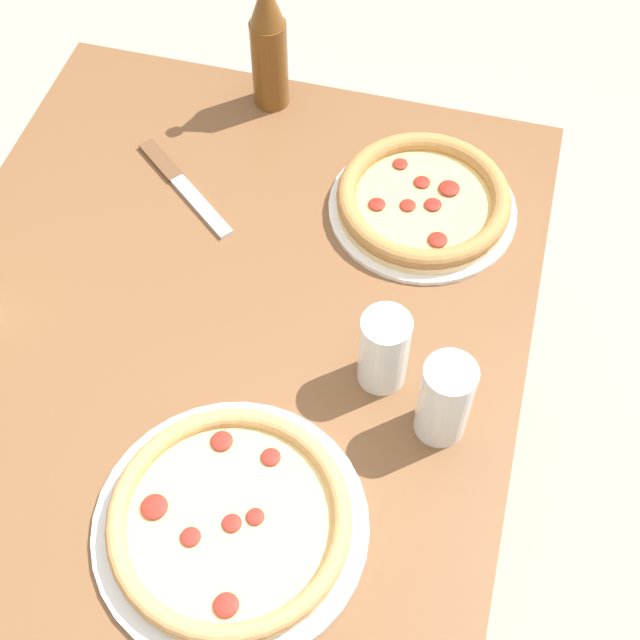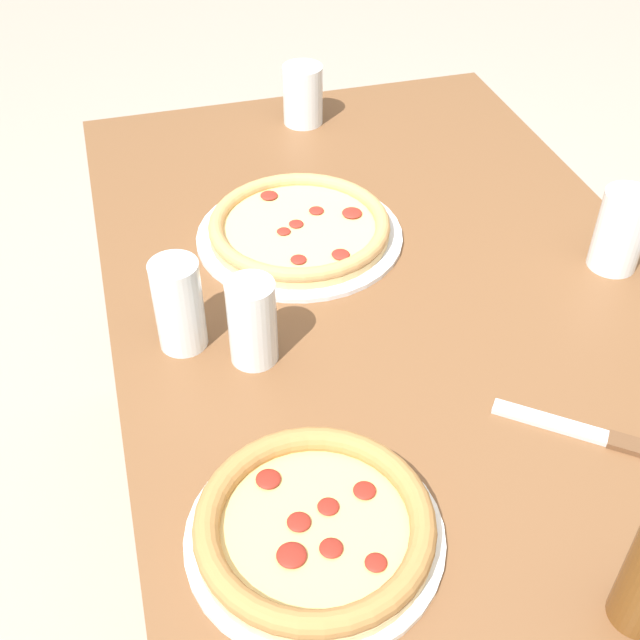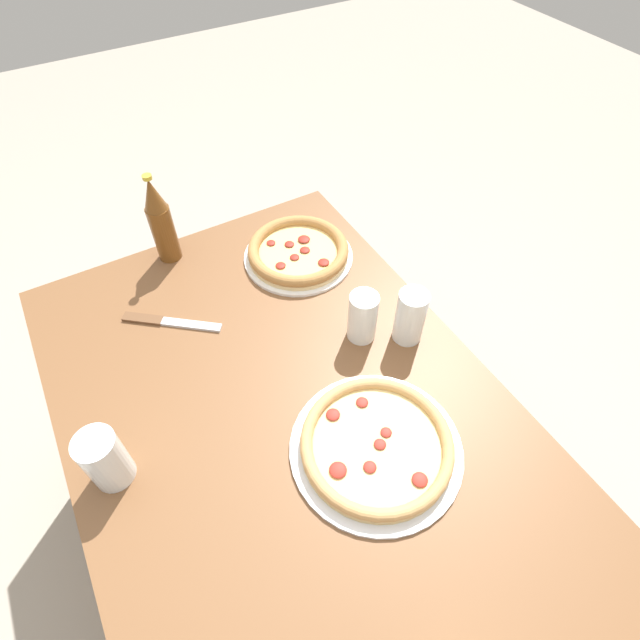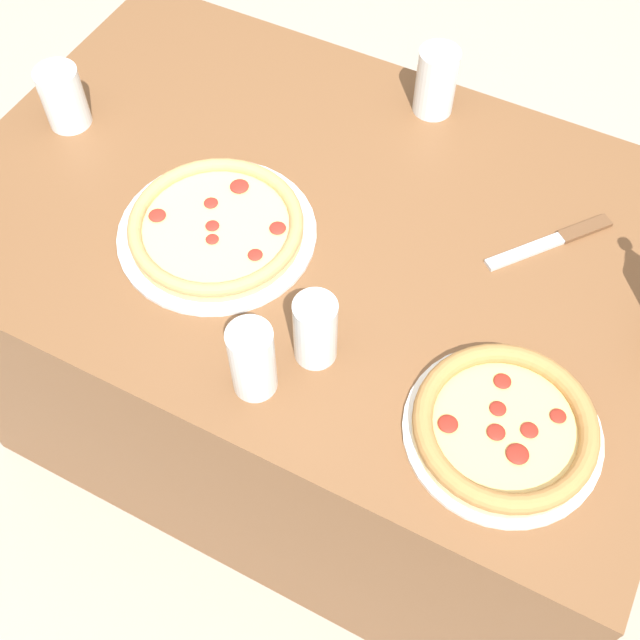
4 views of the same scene
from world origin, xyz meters
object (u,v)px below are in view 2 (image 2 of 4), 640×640
object	(u,v)px
pizza_veggie	(315,527)
glass_lemonade	(179,308)
knife	(598,436)
glass_red_wine	(620,233)
pizza_margherita	(300,228)
glass_iced_tea	(305,97)
glass_cola	(253,326)

from	to	relation	value
pizza_veggie	glass_lemonade	size ratio (longest dim) A/B	2.10
knife	glass_red_wine	bearing A→B (deg)	146.53
pizza_margherita	knife	world-z (taller)	pizza_margherita
pizza_margherita	glass_lemonade	distance (m)	0.30
pizza_margherita	glass_lemonade	size ratio (longest dim) A/B	2.46
glass_iced_tea	glass_cola	xyz separation A→B (m)	(0.64, -0.24, 0.00)
pizza_margherita	knife	xyz separation A→B (m)	(0.51, 0.25, -0.02)
glass_cola	knife	xyz separation A→B (m)	(0.26, 0.38, -0.05)
pizza_margherita	glass_cola	bearing A→B (deg)	-27.12
glass_iced_tea	glass_red_wine	world-z (taller)	glass_red_wine
glass_iced_tea	glass_cola	bearing A→B (deg)	-20.73
glass_iced_tea	glass_cola	world-z (taller)	glass_cola
pizza_margherita	knife	size ratio (longest dim) A/B	1.67
glass_iced_tea	knife	size ratio (longest dim) A/B	0.58
pizza_margherita	glass_iced_tea	distance (m)	0.40
glass_iced_tea	glass_lemonade	bearing A→B (deg)	-29.49
glass_cola	glass_lemonade	bearing A→B (deg)	-121.70
glass_cola	pizza_veggie	bearing A→B (deg)	0.43
pizza_veggie	glass_cola	world-z (taller)	glass_cola
pizza_margherita	knife	bearing A→B (deg)	25.72
glass_cola	knife	distance (m)	0.46
glass_lemonade	glass_red_wine	world-z (taller)	glass_lemonade
pizza_veggie	glass_iced_tea	xyz separation A→B (m)	(-0.94, 0.24, 0.03)
glass_iced_tea	glass_red_wine	xyz separation A→B (m)	(0.59, 0.34, 0.01)
glass_lemonade	glass_cola	xyz separation A→B (m)	(0.05, 0.09, -0.01)
pizza_veggie	glass_red_wine	bearing A→B (deg)	121.35
glass_iced_tea	glass_cola	size ratio (longest dim) A/B	0.92
pizza_margherita	glass_lemonade	xyz separation A→B (m)	(0.20, -0.22, 0.04)
glass_lemonade	glass_iced_tea	world-z (taller)	glass_lemonade
glass_iced_tea	knife	xyz separation A→B (m)	(0.89, 0.13, -0.05)
pizza_veggie	glass_lemonade	world-z (taller)	glass_lemonade
glass_lemonade	glass_iced_tea	size ratio (longest dim) A/B	1.17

